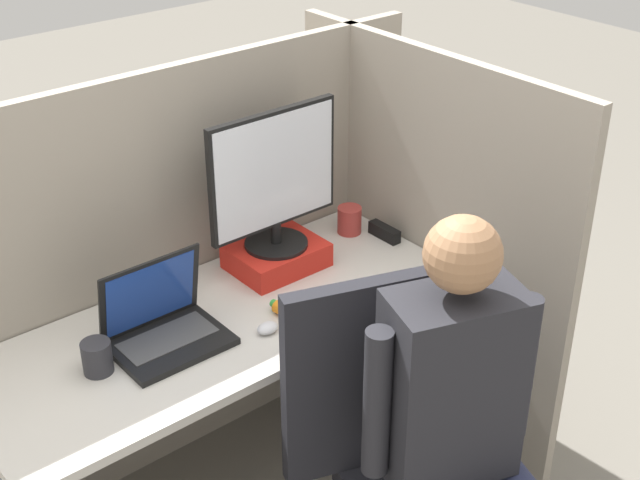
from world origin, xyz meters
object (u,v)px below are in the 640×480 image
at_px(laptop, 164,328).
at_px(pen_cup, 97,357).
at_px(carrot_toy, 291,315).
at_px(paper_box, 277,256).
at_px(monitor, 274,178).
at_px(coffee_mug, 349,220).
at_px(stapler, 384,232).
at_px(person, 470,419).
at_px(office_chair, 406,461).

bearing_deg(laptop, pen_cup, -179.39).
bearing_deg(carrot_toy, paper_box, 60.02).
distance_m(paper_box, pen_cup, 0.74).
relative_size(monitor, coffee_mug, 4.91).
height_order(laptop, stapler, laptop).
bearing_deg(coffee_mug, carrot_toy, -148.61).
distance_m(stapler, carrot_toy, 0.61).
height_order(person, coffee_mug, person).
xyz_separation_m(paper_box, monitor, (0.00, 0.00, 0.28)).
height_order(monitor, stapler, monitor).
relative_size(monitor, person, 0.37).
bearing_deg(office_chair, carrot_toy, 90.72).
bearing_deg(person, monitor, 83.85).
relative_size(laptop, stapler, 2.50).
height_order(coffee_mug, pen_cup, coffee_mug).
xyz_separation_m(stapler, coffee_mug, (-0.07, 0.11, 0.03)).
height_order(carrot_toy, person, person).
distance_m(paper_box, coffee_mug, 0.34).
bearing_deg(laptop, office_chair, -61.70).
distance_m(monitor, coffee_mug, 0.44).
relative_size(stapler, person, 0.10).
distance_m(paper_box, monitor, 0.28).
height_order(laptop, office_chair, office_chair).
bearing_deg(paper_box, carrot_toy, -119.98).
height_order(office_chair, coffee_mug, office_chair).
bearing_deg(pen_cup, person, -52.46).
bearing_deg(laptop, stapler, 3.01).
relative_size(laptop, carrot_toy, 1.98).
bearing_deg(monitor, pen_cup, -169.11).
relative_size(monitor, pen_cup, 4.97).
xyz_separation_m(monitor, person, (-0.10, -0.95, -0.30)).
xyz_separation_m(paper_box, pen_cup, (-0.72, -0.14, 0.01)).
height_order(paper_box, laptop, laptop).
bearing_deg(person, office_chair, 109.21).
distance_m(stapler, coffee_mug, 0.13).
xyz_separation_m(carrot_toy, coffee_mug, (0.51, 0.31, 0.03)).
bearing_deg(monitor, stapler, -12.20).
bearing_deg(pen_cup, paper_box, 10.68).
xyz_separation_m(laptop, carrot_toy, (0.34, -0.15, -0.03)).
xyz_separation_m(office_chair, coffee_mug, (0.50, 0.81, 0.25)).
bearing_deg(carrot_toy, office_chair, -89.28).
height_order(monitor, person, person).
distance_m(laptop, pen_cup, 0.22).
bearing_deg(stapler, paper_box, 168.17).
bearing_deg(laptop, paper_box, 14.78).
bearing_deg(coffee_mug, pen_cup, -171.40).
distance_m(stapler, office_chair, 0.93).
xyz_separation_m(carrot_toy, pen_cup, (-0.56, 0.15, 0.03)).
bearing_deg(paper_box, coffee_mug, 4.15).
bearing_deg(pen_cup, office_chair, -48.90).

